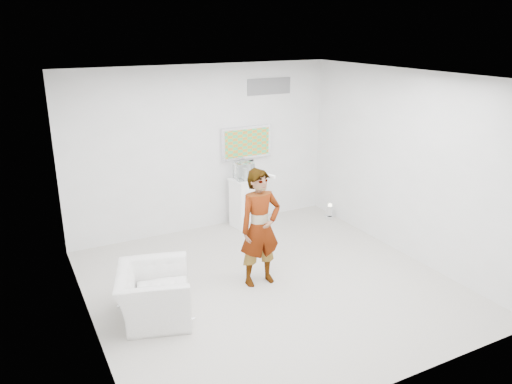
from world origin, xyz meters
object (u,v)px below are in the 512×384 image
Objects in this scene: tv at (246,142)px; armchair at (154,294)px; person at (260,228)px; pedestal at (244,203)px; floor_uplight at (330,211)px.

tv is 0.97× the size of armchair.
person is 2.24m from pedestal.
floor_uplight is at bearing -25.01° from tv.
tv is at bearing 54.76° from pedestal.
armchair is 4.47m from floor_uplight.
pedestal is (-0.18, -0.26, -1.08)m from tv.
person reaches higher than armchair.
floor_uplight is (2.43, 1.64, -0.72)m from person.
pedestal is (0.76, 2.07, -0.40)m from person.
tv reaches higher than floor_uplight.
person is at bearing -145.94° from floor_uplight.
pedestal is at bearing 69.94° from person.
pedestal is at bearing 165.47° from floor_uplight.
tv is 0.57× the size of person.
pedestal reaches higher than floor_uplight.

